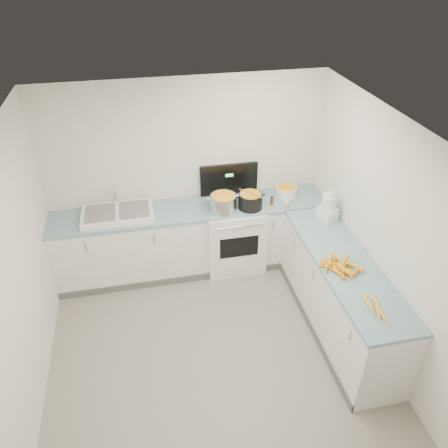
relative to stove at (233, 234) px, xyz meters
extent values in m
cube|color=white|center=(-0.55, 0.01, -0.02)|extent=(3.50, 0.60, 0.90)
cube|color=#7DA8B1|center=(-0.55, 0.01, 0.45)|extent=(3.50, 0.62, 0.04)
cube|color=white|center=(0.90, -1.39, -0.02)|extent=(0.60, 2.20, 0.90)
cube|color=#7DA8B1|center=(0.90, -1.39, 0.45)|extent=(0.62, 2.20, 0.04)
cube|color=white|center=(0.00, -0.01, -0.02)|extent=(0.76, 0.65, 0.90)
cube|color=black|center=(0.00, 0.29, 0.68)|extent=(0.76, 0.05, 0.42)
cube|color=white|center=(-1.45, 0.01, 0.50)|extent=(0.86, 0.52, 0.07)
cube|color=slate|center=(-1.65, 0.01, 0.54)|extent=(0.36, 0.42, 0.01)
cube|color=slate|center=(-1.25, 0.01, 0.54)|extent=(0.36, 0.42, 0.01)
cylinder|color=silver|center=(-1.45, 0.23, 0.66)|extent=(0.03, 0.03, 0.24)
cylinder|color=silver|center=(-0.16, -0.13, 0.57)|extent=(0.35, 0.35, 0.24)
cylinder|color=black|center=(0.18, -0.12, 0.55)|extent=(0.39, 0.39, 0.22)
cylinder|color=#AD7A47|center=(0.18, -0.12, 0.67)|extent=(0.23, 0.29, 0.01)
cylinder|color=white|center=(0.72, 0.08, 0.53)|extent=(0.32, 0.32, 0.13)
cylinder|color=#593319|center=(0.47, -0.11, 0.52)|extent=(0.04, 0.04, 0.10)
cylinder|color=#E5B266|center=(0.62, -0.24, 0.51)|extent=(0.05, 0.05, 0.09)
cube|color=white|center=(1.02, -0.57, 0.54)|extent=(0.25, 0.27, 0.15)
cylinder|color=silver|center=(1.02, -0.57, 0.70)|extent=(0.16, 0.16, 0.16)
cylinder|color=white|center=(1.02, -0.57, 0.80)|extent=(0.10, 0.10, 0.04)
cone|color=#F3A41D|center=(0.89, -1.43, 0.49)|extent=(0.06, 0.17, 0.05)
cone|color=#F3A41D|center=(0.72, -1.41, 0.49)|extent=(0.22, 0.10, 0.05)
cone|color=#F3A41D|center=(0.69, -1.43, 0.49)|extent=(0.11, 0.18, 0.05)
cone|color=#F3A41D|center=(0.80, -1.54, 0.49)|extent=(0.16, 0.21, 0.05)
cone|color=#F3A41D|center=(0.64, -1.47, 0.49)|extent=(0.13, 0.19, 0.05)
cone|color=#F3A41D|center=(0.76, -1.53, 0.49)|extent=(0.20, 0.14, 0.05)
cone|color=#F3A41D|center=(0.78, -1.58, 0.49)|extent=(0.14, 0.18, 0.04)
cone|color=#F3A41D|center=(0.65, -1.44, 0.49)|extent=(0.22, 0.12, 0.04)
cone|color=#F3A41D|center=(0.67, -1.41, 0.49)|extent=(0.05, 0.17, 0.04)
cone|color=#F3A41D|center=(0.74, -1.60, 0.49)|extent=(0.12, 0.22, 0.05)
cone|color=#F3A41D|center=(0.83, -1.42, 0.49)|extent=(0.07, 0.21, 0.05)
cone|color=#F3A41D|center=(0.73, -1.40, 0.48)|extent=(0.16, 0.15, 0.04)
cone|color=#F3A41D|center=(0.85, -1.45, 0.53)|extent=(0.16, 0.17, 0.05)
cone|color=#F3A41D|center=(0.80, -1.52, 0.52)|extent=(0.14, 0.19, 0.04)
cone|color=#F3A41D|center=(0.80, -1.47, 0.51)|extent=(0.21, 0.07, 0.05)
cone|color=#F3A41D|center=(0.71, -1.38, 0.53)|extent=(0.15, 0.17, 0.05)
cone|color=#F3A41D|center=(0.91, -1.53, 0.52)|extent=(0.15, 0.20, 0.05)
cone|color=#F3A41D|center=(0.80, -1.53, 0.50)|extent=(0.20, 0.14, 0.04)
cone|color=#F3A41D|center=(0.78, -1.60, 0.53)|extent=(0.11, 0.22, 0.05)
cone|color=#F3A41D|center=(0.68, -1.38, 0.53)|extent=(0.05, 0.21, 0.04)
cone|color=#F3A41D|center=(0.88, -1.61, 0.50)|extent=(0.18, 0.15, 0.04)
cone|color=yellow|center=(0.87, -2.23, 0.49)|extent=(0.04, 0.17, 0.04)
cone|color=yellow|center=(0.84, -2.17, 0.49)|extent=(0.10, 0.19, 0.04)
cone|color=yellow|center=(0.81, -2.11, 0.49)|extent=(0.07, 0.17, 0.04)
cone|color=yellow|center=(0.89, -2.05, 0.49)|extent=(0.04, 0.19, 0.04)
cone|color=yellow|center=(0.82, -1.99, 0.49)|extent=(0.06, 0.19, 0.04)
cube|color=tan|center=(-1.56, -0.01, 0.54)|extent=(0.04, 0.01, 0.00)
cube|color=tan|center=(-1.76, -0.02, 0.54)|extent=(0.01, 0.04, 0.00)
cube|color=tan|center=(-1.59, -0.01, 0.54)|extent=(0.04, 0.03, 0.00)
cube|color=tan|center=(-1.58, -0.03, 0.54)|extent=(0.05, 0.02, 0.00)
cube|color=tan|center=(-1.70, -0.04, 0.54)|extent=(0.04, 0.03, 0.00)
cube|color=tan|center=(-1.71, 0.13, 0.54)|extent=(0.01, 0.04, 0.00)
cube|color=tan|center=(-1.65, 0.07, 0.54)|extent=(0.02, 0.04, 0.00)
cube|color=tan|center=(-1.61, 0.10, 0.55)|extent=(0.03, 0.02, 0.00)
cube|color=tan|center=(-1.57, 0.03, 0.54)|extent=(0.04, 0.04, 0.00)
camera|label=1|loc=(-1.11, -4.65, 3.34)|focal=35.00mm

